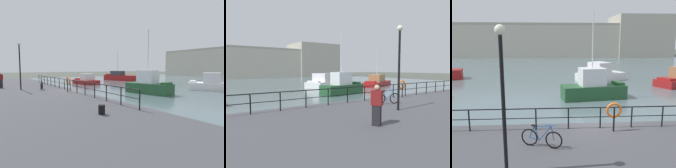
{
  "view_description": "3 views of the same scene",
  "coord_description": "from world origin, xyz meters",
  "views": [
    {
      "loc": [
        15.99,
        -7.07,
        2.94
      ],
      "look_at": [
        -0.43,
        4.31,
        1.18
      ],
      "focal_mm": 28.74,
      "sensor_mm": 36.0,
      "label": 1
    },
    {
      "loc": [
        -13.37,
        -11.91,
        3.14
      ],
      "look_at": [
        -0.21,
        6.93,
        1.41
      ],
      "focal_mm": 33.13,
      "sensor_mm": 36.0,
      "label": 2
    },
    {
      "loc": [
        -2.56,
        -11.5,
        5.04
      ],
      "look_at": [
        -1.36,
        6.73,
        1.62
      ],
      "focal_mm": 37.28,
      "sensor_mm": 36.0,
      "label": 3
    }
  ],
  "objects": [
    {
      "name": "ground_plane",
      "position": [
        0.0,
        0.0,
        0.0
      ],
      "size": [
        240.0,
        240.0,
        0.0
      ],
      "primitive_type": "plane",
      "color": "#4C5147"
    },
    {
      "name": "water_basin",
      "position": [
        0.0,
        30.2,
        0.01
      ],
      "size": [
        80.0,
        60.0,
        0.01
      ],
      "primitive_type": "cube",
      "color": "slate",
      "rests_on": "ground_plane"
    },
    {
      "name": "moored_harbor_tender",
      "position": [
        4.0,
        17.58,
        0.83
      ],
      "size": [
        6.68,
        5.42,
        2.33
      ],
      "rotation": [
        0.0,
        0.0,
        3.63
      ],
      "color": "white",
      "rests_on": "water_basin"
    },
    {
      "name": "moored_cabin_cruiser",
      "position": [
        -14.1,
        7.92,
        0.66
      ],
      "size": [
        5.43,
        3.32,
        1.93
      ],
      "rotation": [
        0.0,
        0.0,
        3.22
      ],
      "color": "maroon",
      "rests_on": "water_basin"
    },
    {
      "name": "moored_small_launch",
      "position": [
        1.32,
        8.27,
        1.0
      ],
      "size": [
        5.75,
        2.79,
        7.39
      ],
      "rotation": [
        0.0,
        0.0,
        0.14
      ],
      "color": "#23512D",
      "rests_on": "water_basin"
    },
    {
      "name": "moored_blue_motorboat",
      "position": [
        -18.57,
        19.1,
        0.87
      ],
      "size": [
        9.04,
        4.62,
        7.24
      ],
      "rotation": [
        0.0,
        0.0,
        3.4
      ],
      "color": "maroon",
      "rests_on": "water_basin"
    },
    {
      "name": "quay_railing",
      "position": [
        -1.64,
        -0.75,
        1.52
      ],
      "size": [
        22.07,
        0.07,
        1.08
      ],
      "color": "black",
      "rests_on": "quay_promenade"
    },
    {
      "name": "parked_bicycle",
      "position": [
        -2.89,
        -2.65,
        1.18
      ],
      "size": [
        1.69,
        0.64,
        0.98
      ],
      "rotation": [
        0.0,
        0.0,
        -0.34
      ],
      "color": "black",
      "rests_on": "quay_promenade"
    },
    {
      "name": "mooring_bollard",
      "position": [
        8.93,
        -2.76,
        1.01
      ],
      "size": [
        0.32,
        0.32,
        0.44
      ],
      "primitive_type": "cylinder",
      "color": "black",
      "rests_on": "quay_promenade"
    },
    {
      "name": "life_ring_stand",
      "position": [
        0.48,
        -1.16,
        1.76
      ],
      "size": [
        0.75,
        0.16,
        1.4
      ],
      "color": "black",
      "rests_on": "quay_promenade"
    },
    {
      "name": "quay_lamp_post",
      "position": [
        -3.98,
        -4.41,
        3.8
      ],
      "size": [
        0.32,
        0.32,
        4.73
      ],
      "color": "black",
      "rests_on": "quay_promenade"
    },
    {
      "name": "standing_person",
      "position": [
        -7.28,
        -5.96,
        1.65
      ],
      "size": [
        0.45,
        0.52,
        1.69
      ],
      "rotation": [
        0.0,
        0.0,
        3.62
      ],
      "color": "black",
      "rests_on": "quay_promenade"
    }
  ]
}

